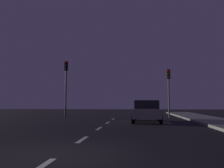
{
  "coord_description": "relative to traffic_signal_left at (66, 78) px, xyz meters",
  "views": [
    {
      "loc": [
        2.0,
        -5.95,
        1.33
      ],
      "look_at": [
        -0.08,
        13.68,
        2.97
      ],
      "focal_mm": 37.46,
      "sensor_mm": 36.0,
      "label": 1
    }
  ],
  "objects": [
    {
      "name": "lane_stripe_nearest",
      "position": [
        4.88,
        -17.38,
        -3.78
      ],
      "size": [
        0.16,
        1.6,
        0.01
      ],
      "primitive_type": "cube",
      "color": "silver",
      "rests_on": "ground_plane"
    },
    {
      "name": "lane_stripe_third",
      "position": [
        4.88,
        -9.78,
        -3.78
      ],
      "size": [
        0.16,
        1.6,
        0.01
      ],
      "primitive_type": "cube",
      "color": "silver",
      "rests_on": "ground_plane"
    },
    {
      "name": "ground_plane",
      "position": [
        4.88,
        -9.18,
        -3.79
      ],
      "size": [
        80.0,
        80.0,
        0.0
      ],
      "primitive_type": "plane",
      "color": "black"
    },
    {
      "name": "lane_stripe_fourth",
      "position": [
        4.88,
        -5.98,
        -3.78
      ],
      "size": [
        0.16,
        1.6,
        0.01
      ],
      "primitive_type": "cube",
      "color": "silver",
      "rests_on": "ground_plane"
    },
    {
      "name": "car_stopped_ahead",
      "position": [
        7.59,
        -5.22,
        -3.01
      ],
      "size": [
        2.14,
        4.16,
        1.54
      ],
      "color": "gray",
      "rests_on": "ground_plane"
    },
    {
      "name": "traffic_signal_left",
      "position": [
        0.0,
        0.0,
        0.0
      ],
      "size": [
        0.32,
        0.38,
        5.45
      ],
      "color": "black",
      "rests_on": "ground_plane"
    },
    {
      "name": "lane_stripe_fifth",
      "position": [
        4.88,
        -2.18,
        -3.78
      ],
      "size": [
        0.16,
        1.6,
        0.01
      ],
      "primitive_type": "cube",
      "color": "silver",
      "rests_on": "ground_plane"
    },
    {
      "name": "traffic_signal_right",
      "position": [
        9.86,
        -0.0,
        -0.6
      ],
      "size": [
        0.32,
        0.38,
        4.52
      ],
      "color": "#4C4C51",
      "rests_on": "ground_plane"
    },
    {
      "name": "lane_stripe_second",
      "position": [
        4.88,
        -13.58,
        -3.78
      ],
      "size": [
        0.16,
        1.6,
        0.01
      ],
      "primitive_type": "cube",
      "color": "silver",
      "rests_on": "ground_plane"
    }
  ]
}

